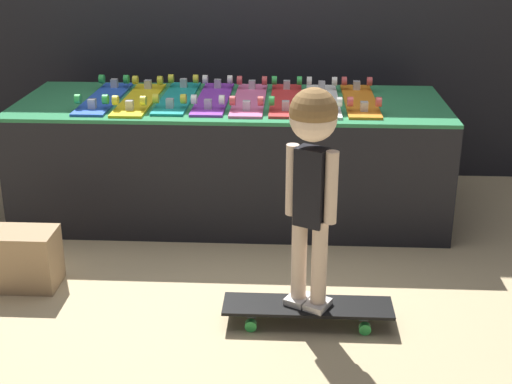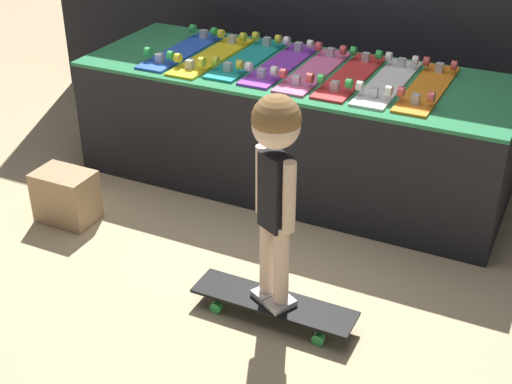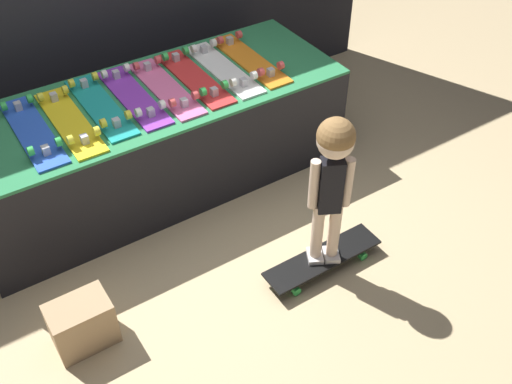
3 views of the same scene
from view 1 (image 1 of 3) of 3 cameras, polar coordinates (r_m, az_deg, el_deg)
The scene contains 14 objects.
ground_plane at distance 3.78m, azimuth -2.67°, elevation -5.21°, with size 16.00×16.00×0.00m, color tan.
back_wall at distance 4.81m, azimuth -1.25°, elevation 14.57°, with size 4.52×0.10×2.25m.
display_rack at distance 4.22m, azimuth -1.94°, elevation 2.74°, with size 2.44×0.90×0.69m.
skateboard_blue_on_rack at distance 4.24m, azimuth -12.05°, elevation 7.47°, with size 0.18×0.77×0.09m.
skateboard_yellow_on_rack at distance 4.17m, azimuth -9.30°, elevation 7.44°, with size 0.18×0.77×0.09m.
skateboard_teal_on_rack at distance 4.18m, azimuth -6.32°, elevation 7.62°, with size 0.18×0.77×0.09m.
skateboard_purple_on_rack at distance 4.15m, azimuth -3.44°, elevation 7.59°, with size 0.18×0.77×0.09m.
skateboard_pink_on_rack at distance 4.11m, azimuth -0.53°, elevation 7.51°, with size 0.18×0.77×0.09m.
skateboard_red_on_rack at distance 4.11m, azimuth 2.43°, elevation 7.49°, with size 0.18×0.77×0.09m.
skateboard_white_on_rack at distance 4.11m, azimuth 5.39°, elevation 7.41°, with size 0.18×0.77×0.09m.
skateboard_orange_on_rack at distance 4.13m, azimuth 8.32°, elevation 7.36°, with size 0.18×0.77×0.09m.
skateboard_on_floor at distance 3.18m, azimuth 4.15°, elevation -9.23°, with size 0.74×0.19×0.09m.
child at distance 2.89m, azimuth 4.52°, elevation 2.71°, with size 0.22×0.20×0.97m.
storage_box at distance 3.61m, azimuth -18.02°, elevation -5.10°, with size 0.31×0.21×0.29m.
Camera 1 is at (0.35, -3.37, 1.68)m, focal length 50.00 mm.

